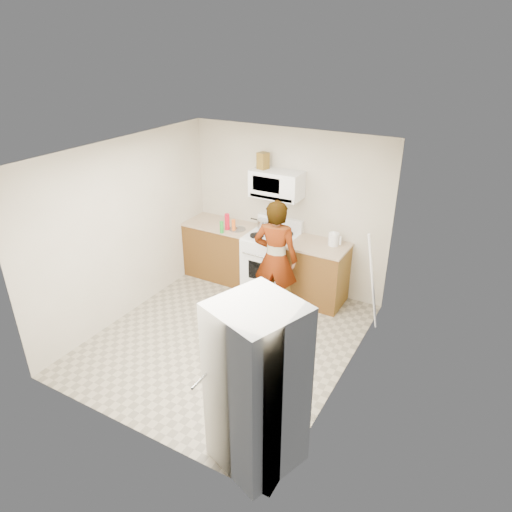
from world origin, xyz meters
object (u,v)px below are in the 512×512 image
Objects in this scene: saucepan at (264,224)px; fridge at (257,387)px; gas_range at (271,261)px; person at (276,259)px; microwave at (277,184)px; kettle at (334,239)px.

fridge is at bearing -62.74° from saucepan.
gas_range is 0.65× the size of person.
gas_range is at bearing -38.21° from saucepan.
microwave is at bearing 134.28° from fridge.
person reaches higher than saucepan.
fridge is at bearing 102.37° from person.
gas_range is 1.22m from microwave.
microwave is 3.47m from fridge.
kettle is 1.18m from saucepan.
microwave reaches higher than gas_range.
person is at bearing -58.12° from gas_range.
microwave is 0.72m from saucepan.
fridge reaches higher than gas_range.
kettle is 0.82× the size of saucepan.
saucepan is (-0.59, 0.76, 0.15)m from person.
person is 9.43× the size of kettle.
person is 0.92m from kettle.
fridge is (1.02, -2.35, -0.01)m from person.
kettle is at bearing -3.63° from saucepan.
gas_range is 5.07× the size of saucepan.
saucepan is at bearing 141.79° from gas_range.
gas_range is 0.60m from saucepan.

